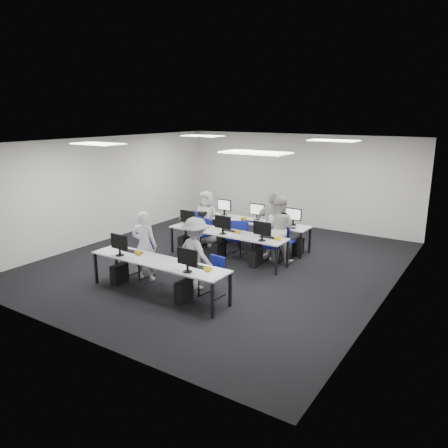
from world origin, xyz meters
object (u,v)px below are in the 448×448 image
Objects in this scene: chair_3 at (235,245)px; chair_5 at (203,234)px; desk_front at (158,263)px; student_1 at (279,229)px; student_2 at (206,218)px; photographer at (196,253)px; chair_4 at (272,252)px; student_0 at (145,246)px; chair_6 at (243,242)px; student_3 at (272,225)px; chair_2 at (203,240)px; desk_mid at (227,234)px; chair_1 at (212,284)px; chair_7 at (284,248)px; chair_0 at (141,264)px.

chair_5 reaches higher than chair_3.
student_1 is at bearing 70.62° from desk_front.
student_2 is 0.99× the size of photographer.
chair_3 is 1.09m from chair_4.
student_0 is 1.02× the size of student_2.
student_0 is at bearing -116.58° from chair_6.
student_3 is at bearing -85.15° from photographer.
student_2 is at bearing 130.12° from chair_2.
photographer reaches higher than desk_mid.
student_3 reaches higher than photographer.
chair_1 is 0.76m from photographer.
chair_5 is 2.46m from chair_7.
chair_7 reaches higher than chair_2.
student_2 is (0.08, 0.03, 0.46)m from chair_5.
chair_7 is at bearing 37.13° from student_3.
chair_0 is at bearing -125.74° from chair_7.
student_2 is 0.87× the size of student_3.
photographer reaches higher than chair_3.
chair_5 reaches higher than chair_2.
chair_1 is (0.98, 0.53, -0.42)m from desk_front.
student_2 is (-1.16, 0.33, 0.49)m from chair_3.
chair_6 reaches higher than desk_mid.
student_0 reaches higher than desk_front.
chair_2 is 2.12m from chair_4.
student_2 is at bearing -175.50° from chair_7.
chair_7 is at bearing 70.75° from chair_4.
desk_front is 0.83m from photographer.
desk_mid is 2.33m from chair_1.
student_3 reaches higher than student_2.
chair_0 reaches higher than chair_3.
chair_5 is (-2.25, 2.83, 0.05)m from chair_1.
chair_0 reaches higher than chair_2.
chair_6 is 2.77m from photographer.
desk_mid is at bearing 90.00° from desk_front.
chair_7 is at bearing -89.68° from photographer.
photographer is (1.72, -2.66, 0.47)m from chair_5.
chair_1 is 2.86m from student_3.
student_1 is at bearing -13.21° from student_2.
chair_0 is at bearing -121.56° from chair_6.
chair_4 is at bearing -16.34° from chair_3.
chair_7 is at bearing -140.27° from student_0.
desk_front is 1.00× the size of desk_mid.
chair_0 is 1.03× the size of chair_3.
student_1 is (1.13, -0.17, 0.56)m from chair_6.
student_0 is 1.27m from photographer.
photographer reaches higher than chair_4.
photographer is at bearing -91.92° from chair_6.
chair_0 is at bearing -125.93° from student_3.
desk_mid is 2.07× the size of student_2.
student_0 is (-1.98, -3.06, 0.51)m from chair_7.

